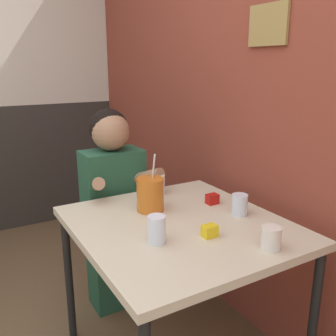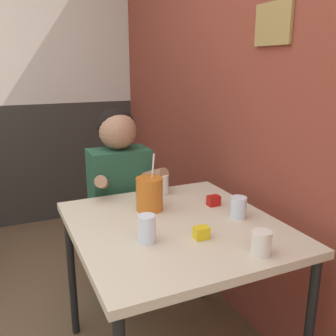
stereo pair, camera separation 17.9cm
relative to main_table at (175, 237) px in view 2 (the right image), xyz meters
name	(u,v)px [view 2 (the right image)]	position (x,y,z in m)	size (l,w,h in m)	color
brick_wall_right	(192,78)	(0.55, 0.91, 0.66)	(0.08, 4.42, 2.70)	brown
main_table	(175,237)	(0.00, 0.00, 0.00)	(0.88, 0.96, 0.76)	beige
person_seated	(120,203)	(-0.06, 0.63, -0.05)	(0.42, 0.41, 1.20)	#235138
cocktail_pitcher	(149,194)	(-0.04, 0.20, 0.15)	(0.13, 0.13, 0.28)	#C6661E
glass_near_pitcher	(147,229)	(-0.18, -0.11, 0.12)	(0.07, 0.07, 0.11)	silver
glass_center	(162,184)	(0.10, 0.38, 0.12)	(0.07, 0.07, 0.11)	silver
glass_far_side	(261,243)	(0.17, -0.38, 0.11)	(0.08, 0.08, 0.09)	silver
glass_by_brick	(238,207)	(0.29, -0.06, 0.12)	(0.08, 0.08, 0.10)	silver
condiment_ketchup	(214,201)	(0.27, 0.12, 0.09)	(0.06, 0.04, 0.05)	#B7140F
condiment_mustard	(201,233)	(0.03, -0.18, 0.09)	(0.06, 0.04, 0.05)	yellow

